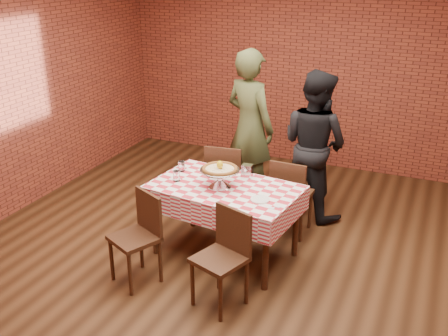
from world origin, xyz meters
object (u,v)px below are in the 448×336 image
(pizza_stand, at_px, (220,178))
(condiment_caddy, at_px, (247,171))
(water_glass_left, at_px, (176,176))
(chair_far_left, at_px, (227,179))
(table, at_px, (225,221))
(water_glass_right, at_px, (182,166))
(pizza, at_px, (220,169))
(chair_near_left, at_px, (134,240))
(diner_black, at_px, (314,144))
(chair_near_right, at_px, (219,261))
(chair_far_right, at_px, (292,195))
(diner_olive, at_px, (250,127))

(pizza_stand, bearing_deg, condiment_caddy, 60.93)
(water_glass_left, xyz_separation_m, chair_far_left, (0.16, 0.90, -0.36))
(water_glass_left, distance_m, condiment_caddy, 0.71)
(table, xyz_separation_m, water_glass_right, (-0.57, 0.18, 0.44))
(table, distance_m, water_glass_right, 0.74)
(water_glass_right, bearing_deg, water_glass_left, -73.17)
(table, xyz_separation_m, water_glass_left, (-0.49, -0.07, 0.44))
(table, xyz_separation_m, pizza, (-0.05, -0.02, 0.56))
(pizza_stand, xyz_separation_m, water_glass_left, (-0.45, -0.05, -0.03))
(water_glass_left, xyz_separation_m, chair_near_left, (-0.07, -0.69, -0.38))
(table, xyz_separation_m, diner_black, (0.55, 1.27, 0.48))
(water_glass_left, relative_size, condiment_caddy, 0.74)
(chair_near_right, relative_size, chair_far_right, 0.99)
(pizza, height_order, diner_black, diner_black)
(table, xyz_separation_m, pizza_stand, (-0.05, -0.02, 0.47))
(water_glass_right, height_order, chair_near_right, chair_near_right)
(condiment_caddy, bearing_deg, table, -114.59)
(water_glass_right, distance_m, chair_near_right, 1.34)
(chair_near_left, xyz_separation_m, diner_olive, (0.31, 2.10, 0.51))
(table, relative_size, water_glass_right, 13.10)
(pizza, distance_m, diner_black, 1.43)
(water_glass_right, bearing_deg, table, -17.38)
(pizza, height_order, chair_far_right, pizza)
(table, relative_size, chair_near_left, 1.63)
(chair_near_left, distance_m, chair_far_left, 1.61)
(chair_far_right, bearing_deg, chair_near_left, 57.08)
(pizza_stand, distance_m, water_glass_right, 0.56)
(water_glass_right, relative_size, diner_black, 0.06)
(chair_near_right, bearing_deg, pizza, 132.89)
(water_glass_left, bearing_deg, pizza_stand, 6.44)
(pizza_stand, relative_size, pizza, 1.15)
(pizza_stand, relative_size, chair_near_right, 0.45)
(pizza, distance_m, diner_olive, 1.38)
(table, relative_size, chair_far_left, 1.56)
(table, height_order, chair_near_left, chair_near_left)
(table, bearing_deg, chair_far_left, 111.95)
(table, distance_m, water_glass_left, 0.66)
(table, xyz_separation_m, chair_near_left, (-0.57, -0.76, 0.06))
(chair_far_left, bearing_deg, diner_black, -160.87)
(chair_near_right, xyz_separation_m, chair_far_right, (0.18, 1.50, 0.00))
(pizza, height_order, condiment_caddy, pizza)
(water_glass_right, height_order, chair_far_left, chair_far_left)
(chair_far_right, bearing_deg, chair_near_right, 85.13)
(water_glass_left, relative_size, chair_far_left, 0.12)
(condiment_caddy, distance_m, chair_near_right, 1.14)
(water_glass_left, distance_m, water_glass_right, 0.26)
(chair_far_right, bearing_deg, diner_olive, -38.17)
(water_glass_right, height_order, diner_black, diner_black)
(water_glass_right, bearing_deg, diner_olive, 75.08)
(condiment_caddy, relative_size, chair_far_left, 0.16)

